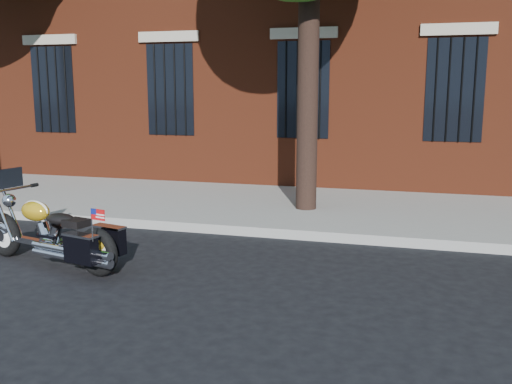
# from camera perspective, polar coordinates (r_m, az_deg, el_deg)

# --- Properties ---
(ground) EXTENTS (120.00, 120.00, 0.00)m
(ground) POSITION_cam_1_polar(r_m,az_deg,el_deg) (7.55, -2.90, -6.95)
(ground) COLOR black
(ground) RESTS_ON ground
(curb) EXTENTS (40.00, 0.16, 0.15)m
(curb) POSITION_cam_1_polar(r_m,az_deg,el_deg) (8.80, -0.05, -3.91)
(curb) COLOR gray
(curb) RESTS_ON ground
(sidewalk) EXTENTS (40.00, 3.60, 0.15)m
(sidewalk) POSITION_cam_1_polar(r_m,az_deg,el_deg) (10.57, 2.70, -1.49)
(sidewalk) COLOR gray
(sidewalk) RESTS_ON ground
(motorcycle) EXTENTS (2.29, 1.05, 1.21)m
(motorcycle) POSITION_cam_1_polar(r_m,az_deg,el_deg) (7.62, -19.54, -4.18)
(motorcycle) COLOR black
(motorcycle) RESTS_ON ground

